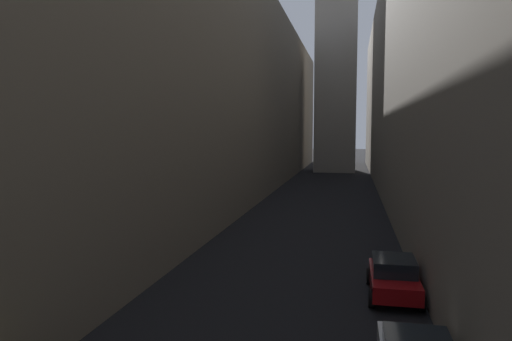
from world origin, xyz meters
name	(u,v)px	position (x,y,z in m)	size (l,w,h in m)	color
ground_plane	(321,202)	(0.00, 48.00, 0.00)	(264.00, 264.00, 0.00)	black
building_block_left	(216,92)	(-10.69, 50.00, 10.45)	(10.39, 108.00, 20.89)	#756B5B
building_block_right	(466,74)	(12.55, 50.00, 11.55)	(14.10, 108.00, 23.10)	gray
parked_car_right_far	(394,276)	(4.40, 23.85, 0.80)	(1.98, 3.96, 1.54)	maroon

